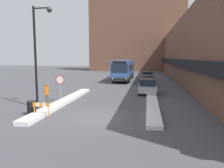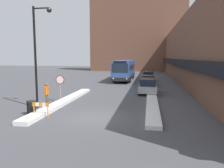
{
  "view_description": "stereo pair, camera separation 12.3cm",
  "coord_description": "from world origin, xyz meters",
  "px_view_note": "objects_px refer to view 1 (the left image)",
  "views": [
    {
      "loc": [
        3.18,
        -12.97,
        3.75
      ],
      "look_at": [
        0.16,
        5.53,
        1.46
      ],
      "focal_mm": 35.0,
      "sensor_mm": 36.0,
      "label": 1
    },
    {
      "loc": [
        3.3,
        -12.95,
        3.75
      ],
      "look_at": [
        0.16,
        5.53,
        1.46
      ],
      "focal_mm": 35.0,
      "sensor_mm": 36.0,
      "label": 2
    }
  ],
  "objects_px": {
    "stop_sign": "(60,83)",
    "construction_barricade": "(41,107)",
    "pedestrian": "(47,92)",
    "city_bus": "(124,69)",
    "parked_car_back": "(148,76)",
    "parked_car_middle": "(147,81)",
    "trash_bin": "(32,108)",
    "street_lamp": "(38,47)",
    "parked_car_front": "(147,86)"
  },
  "relations": [
    {
      "from": "city_bus",
      "to": "trash_bin",
      "type": "xyz_separation_m",
      "value": [
        -3.54,
        -23.01,
        -1.3
      ]
    },
    {
      "from": "parked_car_middle",
      "to": "parked_car_back",
      "type": "relative_size",
      "value": 1.04
    },
    {
      "from": "city_bus",
      "to": "trash_bin",
      "type": "distance_m",
      "value": 23.32
    },
    {
      "from": "city_bus",
      "to": "parked_car_front",
      "type": "bearing_deg",
      "value": -73.04
    },
    {
      "from": "parked_car_back",
      "to": "stop_sign",
      "type": "height_order",
      "value": "stop_sign"
    },
    {
      "from": "parked_car_back",
      "to": "trash_bin",
      "type": "relative_size",
      "value": 4.49
    },
    {
      "from": "street_lamp",
      "to": "trash_bin",
      "type": "xyz_separation_m",
      "value": [
        0.46,
        -2.09,
        -4.01
      ]
    },
    {
      "from": "parked_car_front",
      "to": "parked_car_middle",
      "type": "bearing_deg",
      "value": 90.0
    },
    {
      "from": "pedestrian",
      "to": "construction_barricade",
      "type": "height_order",
      "value": "pedestrian"
    },
    {
      "from": "pedestrian",
      "to": "city_bus",
      "type": "bearing_deg",
      "value": 155.81
    },
    {
      "from": "parked_car_middle",
      "to": "parked_car_front",
      "type": "bearing_deg",
      "value": -90.0
    },
    {
      "from": "trash_bin",
      "to": "street_lamp",
      "type": "bearing_deg",
      "value": 102.53
    },
    {
      "from": "stop_sign",
      "to": "construction_barricade",
      "type": "relative_size",
      "value": 2.07
    },
    {
      "from": "parked_car_back",
      "to": "street_lamp",
      "type": "distance_m",
      "value": 22.48
    },
    {
      "from": "parked_car_middle",
      "to": "stop_sign",
      "type": "distance_m",
      "value": 14.15
    },
    {
      "from": "parked_car_middle",
      "to": "stop_sign",
      "type": "bearing_deg",
      "value": -120.63
    },
    {
      "from": "parked_car_back",
      "to": "parked_car_front",
      "type": "bearing_deg",
      "value": -90.0
    },
    {
      "from": "stop_sign",
      "to": "parked_car_middle",
      "type": "bearing_deg",
      "value": 59.37
    },
    {
      "from": "stop_sign",
      "to": "pedestrian",
      "type": "xyz_separation_m",
      "value": [
        -0.58,
        -1.31,
        -0.59
      ]
    },
    {
      "from": "pedestrian",
      "to": "construction_barricade",
      "type": "distance_m",
      "value": 3.56
    },
    {
      "from": "parked_car_front",
      "to": "trash_bin",
      "type": "bearing_deg",
      "value": -125.89
    },
    {
      "from": "parked_car_back",
      "to": "construction_barricade",
      "type": "distance_m",
      "value": 24.11
    },
    {
      "from": "parked_car_front",
      "to": "parked_car_back",
      "type": "bearing_deg",
      "value": 90.0
    },
    {
      "from": "stop_sign",
      "to": "construction_barricade",
      "type": "bearing_deg",
      "value": -82.13
    },
    {
      "from": "city_bus",
      "to": "construction_barricade",
      "type": "distance_m",
      "value": 23.59
    },
    {
      "from": "parked_car_front",
      "to": "stop_sign",
      "type": "distance_m",
      "value": 9.43
    },
    {
      "from": "parked_car_front",
      "to": "parked_car_back",
      "type": "relative_size",
      "value": 1.04
    },
    {
      "from": "stop_sign",
      "to": "street_lamp",
      "type": "bearing_deg",
      "value": -108.05
    },
    {
      "from": "parked_car_front",
      "to": "parked_car_back",
      "type": "xyz_separation_m",
      "value": [
        0.0,
        12.54,
        -0.02
      ]
    },
    {
      "from": "stop_sign",
      "to": "street_lamp",
      "type": "distance_m",
      "value": 3.62
    },
    {
      "from": "street_lamp",
      "to": "pedestrian",
      "type": "height_order",
      "value": "street_lamp"
    },
    {
      "from": "city_bus",
      "to": "parked_car_front",
      "type": "distance_m",
      "value": 13.37
    },
    {
      "from": "stop_sign",
      "to": "pedestrian",
      "type": "bearing_deg",
      "value": -113.79
    },
    {
      "from": "trash_bin",
      "to": "construction_barricade",
      "type": "distance_m",
      "value": 0.98
    },
    {
      "from": "construction_barricade",
      "to": "pedestrian",
      "type": "bearing_deg",
      "value": 110.14
    },
    {
      "from": "parked_car_middle",
      "to": "parked_car_back",
      "type": "bearing_deg",
      "value": 90.0
    },
    {
      "from": "city_bus",
      "to": "parked_car_front",
      "type": "relative_size",
      "value": 2.65
    },
    {
      "from": "trash_bin",
      "to": "construction_barricade",
      "type": "relative_size",
      "value": 0.86
    },
    {
      "from": "pedestrian",
      "to": "parked_car_back",
      "type": "bearing_deg",
      "value": 145.4
    },
    {
      "from": "stop_sign",
      "to": "pedestrian",
      "type": "distance_m",
      "value": 1.55
    },
    {
      "from": "parked_car_middle",
      "to": "street_lamp",
      "type": "relative_size",
      "value": 0.6
    },
    {
      "from": "stop_sign",
      "to": "trash_bin",
      "type": "distance_m",
      "value": 4.4
    },
    {
      "from": "stop_sign",
      "to": "construction_barricade",
      "type": "height_order",
      "value": "stop_sign"
    },
    {
      "from": "parked_car_back",
      "to": "city_bus",
      "type": "bearing_deg",
      "value": 176.94
    },
    {
      "from": "city_bus",
      "to": "parked_car_front",
      "type": "height_order",
      "value": "city_bus"
    },
    {
      "from": "city_bus",
      "to": "stop_sign",
      "type": "bearing_deg",
      "value": -99.97
    },
    {
      "from": "parked_car_back",
      "to": "pedestrian",
      "type": "height_order",
      "value": "pedestrian"
    },
    {
      "from": "parked_car_front",
      "to": "pedestrian",
      "type": "distance_m",
      "value": 10.7
    },
    {
      "from": "parked_car_back",
      "to": "pedestrian",
      "type": "bearing_deg",
      "value": -111.34
    },
    {
      "from": "construction_barricade",
      "to": "parked_car_back",
      "type": "bearing_deg",
      "value": 74.23
    }
  ]
}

